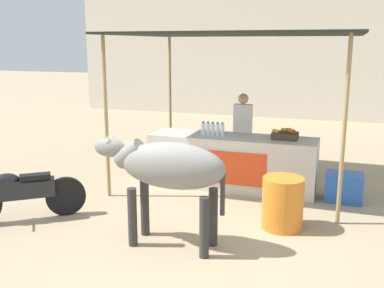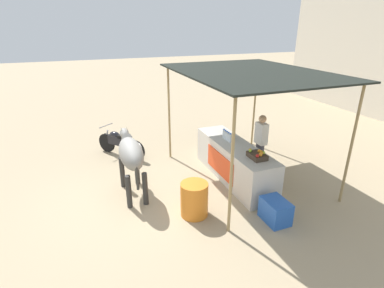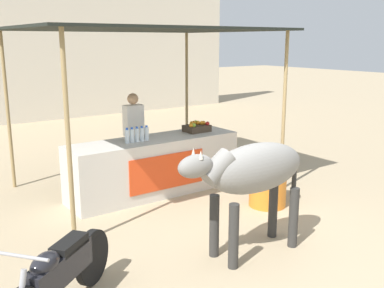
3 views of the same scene
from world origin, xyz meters
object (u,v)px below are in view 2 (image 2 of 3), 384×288
vendor_behind_counter (260,145)px  motorcycle_parked (120,142)px  stall_counter (234,161)px  water_barrel (194,199)px  fruit_crate (257,155)px  cooler_box (275,211)px  cow (131,154)px

vendor_behind_counter → motorcycle_parked: bearing=-128.3°
stall_counter → water_barrel: stall_counter is taller
fruit_crate → motorcycle_parked: (-3.49, -2.57, -0.61)m
cooler_box → motorcycle_parked: (-4.51, -2.42, 0.19)m
vendor_behind_counter → water_barrel: vendor_behind_counter is taller
water_barrel → cow: bearing=-142.2°
stall_counter → vendor_behind_counter: size_ratio=1.82×
cooler_box → cow: 3.39m
cooler_box → water_barrel: (-0.82, -1.46, 0.13)m
vendor_behind_counter → cooler_box: 2.20m
stall_counter → vendor_behind_counter: (0.02, 0.75, 0.37)m
stall_counter → water_barrel: bearing=-53.9°
cow → cooler_box: bearing=49.3°
stall_counter → cooler_box: 1.97m
cooler_box → cow: (-2.15, -2.50, 0.79)m
cooler_box → motorcycle_parked: size_ratio=0.41×
stall_counter → cooler_box: size_ratio=5.00×
vendor_behind_counter → water_barrel: size_ratio=2.21×
stall_counter → vendor_behind_counter: vendor_behind_counter is taller
stall_counter → cooler_box: (1.95, -0.10, -0.24)m
stall_counter → motorcycle_parked: stall_counter is taller
vendor_behind_counter → motorcycle_parked: (-2.58, -3.27, -0.42)m
fruit_crate → vendor_behind_counter: 1.16m
water_barrel → stall_counter: bearing=126.1°
cooler_box → water_barrel: bearing=-119.1°
vendor_behind_counter → fruit_crate: bearing=-37.5°
fruit_crate → cow: 2.88m
water_barrel → motorcycle_parked: bearing=-165.5°
stall_counter → fruit_crate: size_ratio=6.82×
vendor_behind_counter → cooler_box: vendor_behind_counter is taller
fruit_crate → cooler_box: size_ratio=0.73×
stall_counter → motorcycle_parked: size_ratio=2.04×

